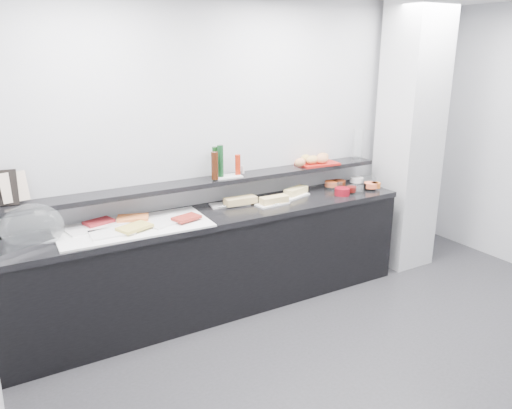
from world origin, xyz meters
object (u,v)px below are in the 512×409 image
cloche_base (18,245)px  carafe (358,144)px  condiment_tray (227,176)px  framed_print (1,188)px  bread_tray (317,163)px  sandwich_plate_mid (272,204)px

cloche_base → carafe: (3.29, 0.23, 0.38)m
cloche_base → condiment_tray: 1.78m
framed_print → bread_tray: 2.79m
bread_tray → carafe: size_ratio=1.32×
sandwich_plate_mid → condiment_tray: bearing=141.4°
carafe → bread_tray: bearing=-177.8°
framed_print → carafe: carafe is taller
sandwich_plate_mid → bread_tray: bearing=15.0°
sandwich_plate_mid → condiment_tray: 0.47m
framed_print → carafe: 3.33m
cloche_base → sandwich_plate_mid: cloche_base is taller
framed_print → condiment_tray: bearing=7.9°
cloche_base → bread_tray: 2.77m
sandwich_plate_mid → framed_print: (-2.13, 0.29, 0.37)m
sandwich_plate_mid → framed_print: size_ratio=1.17×
framed_print → carafe: size_ratio=0.87×
sandwich_plate_mid → framed_print: 2.18m
carafe → sandwich_plate_mid: bearing=-167.8°
framed_print → cloche_base: bearing=-71.3°
cloche_base → carafe: carafe is taller
cloche_base → carafe: size_ratio=1.41×
cloche_base → sandwich_plate_mid: 2.09m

